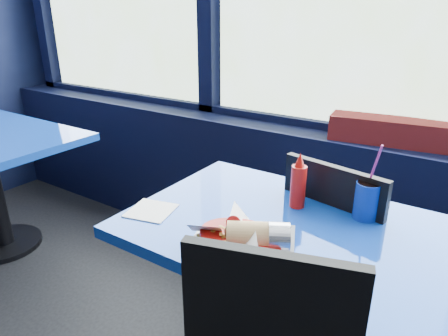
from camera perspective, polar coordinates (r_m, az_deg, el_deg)
window_sill at (r=2.24m, az=13.31°, el=-5.01°), size 5.00×0.26×0.80m
near_table at (r=1.36m, az=12.50°, el=-15.64°), size 1.20×0.70×0.75m
chair_near_back at (r=1.66m, az=14.86°, el=-10.71°), size 0.47×0.48×0.89m
planter_box at (r=2.01m, az=23.30°, el=4.80°), size 0.60×0.22×0.12m
food_basket at (r=1.13m, az=2.65°, el=-10.19°), size 0.28×0.27×0.10m
ketchup_bottle at (r=1.37m, az=10.57°, el=-2.17°), size 0.05×0.05×0.20m
soda_cup at (r=1.36m, az=19.73°, el=-4.29°), size 0.08×0.08×0.26m
napkin at (r=1.37m, az=-10.36°, el=-6.00°), size 0.17×0.17×0.00m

